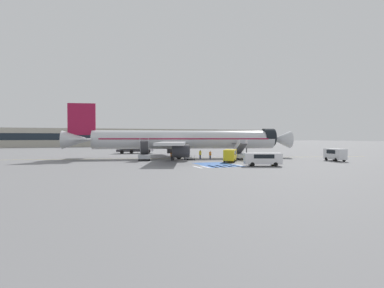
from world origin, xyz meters
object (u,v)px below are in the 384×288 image
Objects in this scene: service_van_0 at (230,155)px; service_van_2 at (335,154)px; boarding_stairs_forward at (240,154)px; ground_crew_3 at (172,156)px; terminal_building at (149,138)px; ground_crew_2 at (200,154)px; fuel_tanker at (134,146)px; service_van_1 at (263,158)px; ground_crew_0 at (173,155)px; baggage_cart at (189,158)px; airliner at (182,140)px; ground_crew_1 at (210,155)px; boarding_stairs_aft at (144,155)px.

service_van_2 is at bearing -159.89° from service_van_0.
ground_crew_3 is at bearing -171.67° from boarding_stairs_forward.
ground_crew_2 is at bearing -94.83° from terminal_building.
ground_crew_3 is 96.69m from terminal_building.
fuel_tanker is at bearing 87.72° from ground_crew_3.
ground_crew_0 is (-9.47, 15.58, -0.17)m from service_van_1.
fuel_tanker is 70.24m from terminal_building.
ground_crew_0 is (-8.30, 7.16, -0.28)m from service_van_0.
fuel_tanker reaches higher than baggage_cart.
service_van_0 reaches higher than ground_crew_0.
fuel_tanker is at bearing -44.09° from service_van_2.
airliner is 8.12× the size of service_van_1.
service_van_0 is 3.01× the size of ground_crew_1.
service_van_0 reaches higher than service_van_1.
boarding_stairs_forward reaches higher than ground_crew_0.
service_van_1 is 2.18× the size of baggage_cart.
boarding_stairs_aft is at bearing -154.67° from ground_crew_1.
service_van_1 is at bearing 131.12° from service_van_0.
service_van_0 is 8.28m from ground_crew_2.
terminal_building is (4.13, 110.12, 3.04)m from service_van_1.
terminal_building reaches higher than ground_crew_1.
ground_crew_3 is at bearing -125.79° from service_van_1.
service_van_2 is (17.70, 4.03, 0.15)m from service_van_1.
baggage_cart is 1.64× the size of ground_crew_1.
service_van_0 is at bearing 33.76° from airliner.
ground_crew_3 is at bearing -13.71° from service_van_2.
service_van_2 reaches higher than ground_crew_1.
ground_crew_1 is at bearing -3.37° from baggage_cart.
terminal_building reaches higher than ground_crew_0.
airliner is 21.40m from service_van_1.
baggage_cart is at bearing 10.15° from airliner.
terminal_building reaches higher than service_van_2.
boarding_stairs_forward is at bearing -10.92° from ground_crew_3.
ground_crew_2 is (-2.62, 7.85, -0.25)m from service_van_0.
airliner reaches higher than service_van_2.
boarding_stairs_forward is 0.04× the size of terminal_building.
airliner reaches higher than service_van_0.
ground_crew_0 is (5.11, -1.87, -0.03)m from boarding_stairs_aft.
airliner is at bearing 157.94° from boarding_stairs_forward.
service_van_2 is 2.74× the size of ground_crew_1.
ground_crew_0 is (-13.19, 1.69, 0.03)m from boarding_stairs_forward.
ground_crew_2 is (10.79, -1.18, 0.00)m from boarding_stairs_aft.
service_van_0 is at bearing -120.74° from boarding_stairs_forward.
baggage_cart is at bearing 20.64° from fuel_tanker.
ground_crew_1 is 0.99× the size of ground_crew_3.
service_van_0 reaches higher than baggage_cart.
terminal_building is at bearing 81.83° from ground_crew_2.
fuel_tanker reaches higher than service_van_2.
ground_crew_2 is (2.44, 0.56, 0.78)m from baggage_cart.
ground_crew_1 is at bearing 50.52° from airliner.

